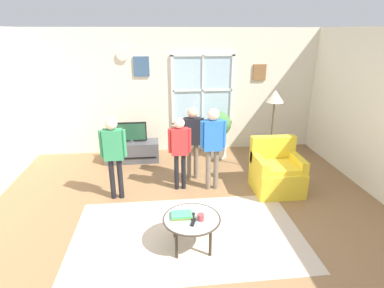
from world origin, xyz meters
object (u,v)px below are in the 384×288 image
(cup, at_px, (201,217))
(person_blue_shirt, at_px, (213,140))
(remote_near_books, at_px, (193,222))
(floor_lamp, at_px, (274,104))
(person_green_shirt, at_px, (114,149))
(person_black_shirt, at_px, (193,135))
(armchair, at_px, (276,172))
(book_stack, at_px, (181,215))
(television, at_px, (131,132))
(potted_plant_by_window, at_px, (219,129))
(remote_near_cup, at_px, (193,216))
(coffee_table, at_px, (192,220))
(tv_stand, at_px, (132,151))
(person_red_shirt, at_px, (180,146))

(cup, bearing_deg, person_blue_shirt, 75.24)
(remote_near_books, distance_m, floor_lamp, 2.90)
(person_green_shirt, xyz_separation_m, person_black_shirt, (1.28, 0.58, -0.01))
(armchair, distance_m, book_stack, 2.11)
(television, bearing_deg, person_blue_shirt, -43.47)
(remote_near_books, bearing_deg, floor_lamp, 51.84)
(cup, bearing_deg, potted_plant_by_window, 75.26)
(remote_near_books, bearing_deg, remote_near_cup, 86.99)
(television, height_order, remote_near_cup, television)
(television, relative_size, coffee_table, 0.87)
(book_stack, distance_m, floor_lamp, 2.87)
(tv_stand, relative_size, cup, 12.81)
(television, height_order, floor_lamp, floor_lamp)
(television, distance_m, remote_near_books, 3.09)
(person_blue_shirt, distance_m, floor_lamp, 1.42)
(person_black_shirt, relative_size, person_red_shirt, 1.06)
(person_green_shirt, xyz_separation_m, potted_plant_by_window, (1.94, 1.56, -0.23))
(remote_near_books, xyz_separation_m, person_blue_shirt, (0.50, 1.58, 0.46))
(cup, bearing_deg, television, 109.68)
(tv_stand, distance_m, person_blue_shirt, 2.08)
(coffee_table, distance_m, person_black_shirt, 1.96)
(remote_near_books, bearing_deg, cup, 29.05)
(cup, height_order, person_green_shirt, person_green_shirt)
(armchair, xyz_separation_m, person_red_shirt, (-1.60, 0.21, 0.46))
(person_green_shirt, bearing_deg, tv_stand, 84.83)
(potted_plant_by_window, bearing_deg, armchair, -66.30)
(book_stack, height_order, person_blue_shirt, person_blue_shirt)
(remote_near_cup, relative_size, person_blue_shirt, 0.10)
(tv_stand, bearing_deg, book_stack, -73.84)
(armchair, bearing_deg, person_green_shirt, 179.82)
(armchair, distance_m, person_black_shirt, 1.55)
(person_red_shirt, bearing_deg, coffee_table, -88.74)
(book_stack, xyz_separation_m, cup, (0.22, -0.10, 0.02))
(coffee_table, height_order, person_red_shirt, person_red_shirt)
(person_green_shirt, bearing_deg, floor_lamp, 15.05)
(cup, relative_size, person_black_shirt, 0.06)
(television, relative_size, armchair, 0.72)
(book_stack, height_order, cup, cup)
(tv_stand, xyz_separation_m, person_green_shirt, (-0.14, -1.51, 0.63))
(television, height_order, remote_near_books, television)
(tv_stand, bearing_deg, potted_plant_by_window, 1.70)
(person_green_shirt, relative_size, floor_lamp, 0.86)
(remote_near_cup, height_order, person_green_shirt, person_green_shirt)
(armchair, relative_size, book_stack, 3.32)
(remote_near_cup, xyz_separation_m, person_black_shirt, (0.21, 1.88, 0.41))
(potted_plant_by_window, distance_m, floor_lamp, 1.36)
(armchair, height_order, person_black_shirt, person_black_shirt)
(tv_stand, relative_size, television, 1.73)
(tv_stand, distance_m, person_green_shirt, 1.64)
(book_stack, height_order, person_red_shirt, person_red_shirt)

